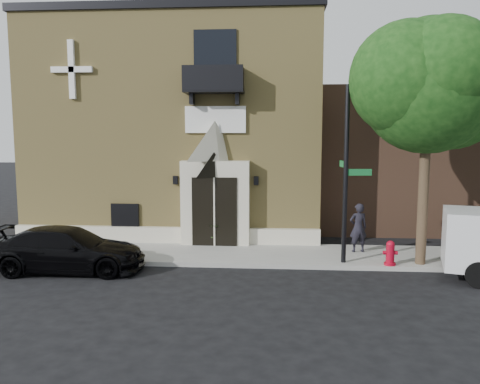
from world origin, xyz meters
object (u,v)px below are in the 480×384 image
object	(u,v)px
pedestrian_near	(358,228)
fire_hydrant	(390,253)
street_sign	(346,175)
black_sedan	(68,249)

from	to	relation	value
pedestrian_near	fire_hydrant	bearing A→B (deg)	102.46
street_sign	pedestrian_near	world-z (taller)	street_sign
black_sedan	pedestrian_near	distance (m)	9.90
black_sedan	pedestrian_near	xyz separation A→B (m)	(9.54, 2.62, 0.32)
black_sedan	fire_hydrant	distance (m)	10.31
street_sign	fire_hydrant	xyz separation A→B (m)	(1.42, -0.26, -2.50)
black_sedan	street_sign	distance (m)	9.22
black_sedan	pedestrian_near	bearing A→B (deg)	-77.12
pedestrian_near	street_sign	bearing A→B (deg)	53.83
street_sign	pedestrian_near	bearing A→B (deg)	59.69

